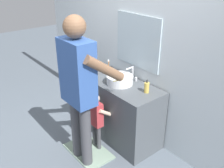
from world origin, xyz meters
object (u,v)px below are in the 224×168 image
Objects in this scene: soap_bottle at (147,87)px; child_toddler at (97,117)px; toothbrush_cup at (107,71)px; adult_parent at (79,81)px.

child_toddler is (-0.39, -0.47, -0.42)m from soap_bottle.
toothbrush_cup is 0.70m from child_toddler.
toothbrush_cup is 1.25× the size of soap_bottle.
child_toddler is at bearing -52.66° from toothbrush_cup.
toothbrush_cup reaches higher than child_toddler.
soap_bottle is at bearing 50.34° from child_toddler.
adult_parent is (-0.32, -0.73, 0.18)m from soap_bottle.
adult_parent is at bearing -75.72° from child_toddler.
toothbrush_cup is at bearing 127.34° from child_toddler.
soap_bottle reaches higher than child_toddler.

